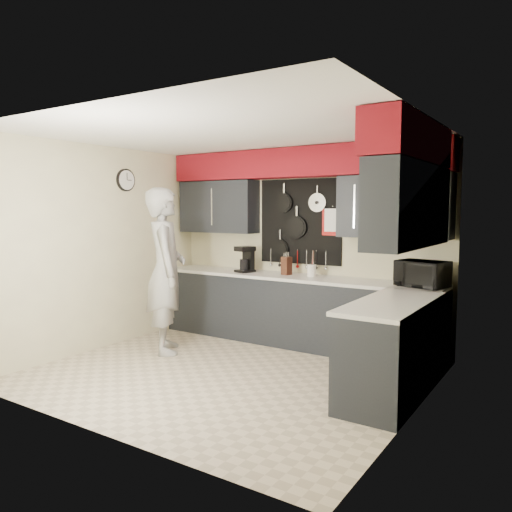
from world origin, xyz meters
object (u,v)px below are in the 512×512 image
Objects in this scene: microwave at (422,274)px; knife_block at (287,266)px; utensil_crock at (312,270)px; coffee_maker at (246,259)px; person at (166,271)px.

microwave reaches higher than knife_block.
utensil_crock is 0.99m from coffee_maker.
microwave is 1.49× the size of coffee_maker.
knife_block is at bearing -174.29° from utensil_crock.
person reaches higher than utensil_crock.
knife_block is 0.12× the size of person.
microwave is 3.06m from person.
microwave is 2.22× the size of knife_block.
utensil_crock is at bearing 17.92° from knife_block.
person is at bearing -143.90° from microwave.
coffee_maker is (-0.98, -0.08, 0.11)m from utensil_crock.
person reaches higher than coffee_maker.
microwave is at bearing 9.94° from knife_block.
microwave is at bearing 16.40° from coffee_maker.
coffee_maker reaches higher than utensil_crock.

